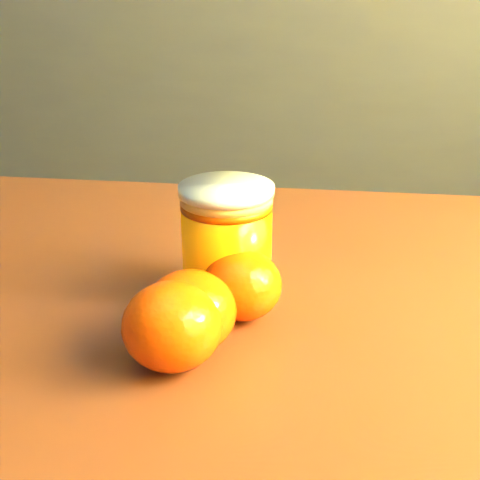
# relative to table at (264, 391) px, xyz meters

# --- Properties ---
(kitchen_counter) EXTENTS (3.15, 0.60, 0.90)m
(kitchen_counter) POSITION_rel_table_xyz_m (-0.92, 1.34, -0.14)
(kitchen_counter) COLOR #4A4A4E
(kitchen_counter) RESTS_ON ground
(table) EXTENTS (0.99, 0.76, 0.68)m
(table) POSITION_rel_table_xyz_m (0.00, 0.00, 0.00)
(table) COLOR brown
(table) RESTS_ON ground
(juice_glass) EXTENTS (0.08, 0.08, 0.10)m
(juice_glass) POSITION_rel_table_xyz_m (-0.04, 0.01, 0.14)
(juice_glass) COLOR orange
(juice_glass) RESTS_ON table
(orange_front) EXTENTS (0.09, 0.09, 0.06)m
(orange_front) POSITION_rel_table_xyz_m (-0.04, -0.08, 0.12)
(orange_front) COLOR #FF4605
(orange_front) RESTS_ON table
(orange_back) EXTENTS (0.07, 0.07, 0.06)m
(orange_back) POSITION_rel_table_xyz_m (-0.01, -0.02, 0.12)
(orange_back) COLOR #FF4605
(orange_back) RESTS_ON table
(orange_extra) EXTENTS (0.09, 0.09, 0.06)m
(orange_extra) POSITION_rel_table_xyz_m (-0.04, -0.10, 0.12)
(orange_extra) COLOR #FF4605
(orange_extra) RESTS_ON table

